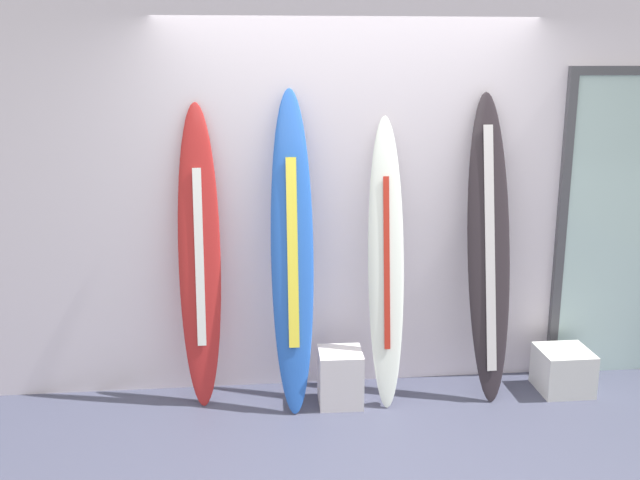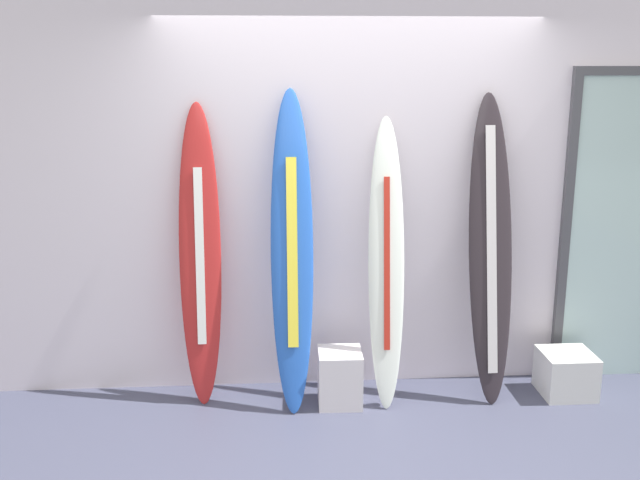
{
  "view_description": "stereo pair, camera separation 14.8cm",
  "coord_description": "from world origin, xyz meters",
  "px_view_note": "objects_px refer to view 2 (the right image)",
  "views": [
    {
      "loc": [
        -0.7,
        -3.65,
        2.26
      ],
      "look_at": [
        -0.22,
        0.95,
        1.1
      ],
      "focal_mm": 41.64,
      "sensor_mm": 36.0,
      "label": 1
    },
    {
      "loc": [
        -0.55,
        -3.67,
        2.26
      ],
      "look_at": [
        -0.22,
        0.95,
        1.1
      ],
      "focal_mm": 41.64,
      "sensor_mm": 36.0,
      "label": 2
    }
  ],
  "objects_px": {
    "surfboard_ivory": "(386,266)",
    "surfboard_crimson": "(200,256)",
    "glass_door": "(638,223)",
    "display_block_center": "(340,377)",
    "display_block_left": "(566,373)",
    "surfboard_cobalt": "(292,252)",
    "surfboard_charcoal": "(490,250)"
  },
  "relations": [
    {
      "from": "surfboard_crimson",
      "to": "surfboard_charcoal",
      "type": "height_order",
      "value": "surfboard_charcoal"
    },
    {
      "from": "display_block_center",
      "to": "glass_door",
      "type": "relative_size",
      "value": 0.17
    },
    {
      "from": "surfboard_ivory",
      "to": "surfboard_cobalt",
      "type": "bearing_deg",
      "value": -178.37
    },
    {
      "from": "surfboard_cobalt",
      "to": "display_block_left",
      "type": "relative_size",
      "value": 5.98
    },
    {
      "from": "display_block_left",
      "to": "display_block_center",
      "type": "xyz_separation_m",
      "value": [
        -1.56,
        -0.03,
        0.04
      ]
    },
    {
      "from": "surfboard_crimson",
      "to": "surfboard_cobalt",
      "type": "height_order",
      "value": "surfboard_cobalt"
    },
    {
      "from": "surfboard_ivory",
      "to": "display_block_left",
      "type": "xyz_separation_m",
      "value": [
        1.25,
        -0.05,
        -0.77
      ]
    },
    {
      "from": "surfboard_cobalt",
      "to": "surfboard_ivory",
      "type": "bearing_deg",
      "value": 1.63
    },
    {
      "from": "surfboard_cobalt",
      "to": "glass_door",
      "type": "relative_size",
      "value": 0.94
    },
    {
      "from": "surfboard_ivory",
      "to": "display_block_center",
      "type": "distance_m",
      "value": 0.8
    },
    {
      "from": "surfboard_ivory",
      "to": "surfboard_charcoal",
      "type": "relative_size",
      "value": 0.93
    },
    {
      "from": "surfboard_cobalt",
      "to": "glass_door",
      "type": "height_order",
      "value": "glass_door"
    },
    {
      "from": "surfboard_crimson",
      "to": "glass_door",
      "type": "height_order",
      "value": "glass_door"
    },
    {
      "from": "surfboard_cobalt",
      "to": "surfboard_ivory",
      "type": "xyz_separation_m",
      "value": [
        0.61,
        0.02,
        -0.11
      ]
    },
    {
      "from": "display_block_left",
      "to": "surfboard_cobalt",
      "type": "bearing_deg",
      "value": 179.0
    },
    {
      "from": "display_block_left",
      "to": "glass_door",
      "type": "xyz_separation_m",
      "value": [
        0.55,
        0.29,
        0.98
      ]
    },
    {
      "from": "surfboard_charcoal",
      "to": "glass_door",
      "type": "xyz_separation_m",
      "value": [
        1.11,
        0.23,
        0.11
      ]
    },
    {
      "from": "surfboard_crimson",
      "to": "display_block_center",
      "type": "height_order",
      "value": "surfboard_crimson"
    },
    {
      "from": "surfboard_ivory",
      "to": "surfboard_crimson",
      "type": "bearing_deg",
      "value": 175.66
    },
    {
      "from": "display_block_center",
      "to": "glass_door",
      "type": "distance_m",
      "value": 2.33
    },
    {
      "from": "surfboard_ivory",
      "to": "display_block_left",
      "type": "relative_size",
      "value": 5.45
    },
    {
      "from": "surfboard_charcoal",
      "to": "display_block_center",
      "type": "relative_size",
      "value": 5.53
    },
    {
      "from": "surfboard_crimson",
      "to": "glass_door",
      "type": "xyz_separation_m",
      "value": [
        3.01,
        0.15,
        0.14
      ]
    },
    {
      "from": "surfboard_cobalt",
      "to": "surfboard_ivory",
      "type": "distance_m",
      "value": 0.62
    },
    {
      "from": "surfboard_crimson",
      "to": "surfboard_charcoal",
      "type": "bearing_deg",
      "value": -2.37
    },
    {
      "from": "surfboard_crimson",
      "to": "surfboard_charcoal",
      "type": "distance_m",
      "value": 1.9
    },
    {
      "from": "glass_door",
      "to": "display_block_left",
      "type": "bearing_deg",
      "value": -151.97
    },
    {
      "from": "glass_door",
      "to": "display_block_center",
      "type": "bearing_deg",
      "value": -171.26
    },
    {
      "from": "surfboard_charcoal",
      "to": "display_block_left",
      "type": "bearing_deg",
      "value": -6.48
    },
    {
      "from": "surfboard_crimson",
      "to": "surfboard_ivory",
      "type": "relative_size",
      "value": 1.05
    },
    {
      "from": "display_block_center",
      "to": "surfboard_crimson",
      "type": "bearing_deg",
      "value": 169.14
    },
    {
      "from": "surfboard_crimson",
      "to": "surfboard_ivory",
      "type": "height_order",
      "value": "surfboard_crimson"
    }
  ]
}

